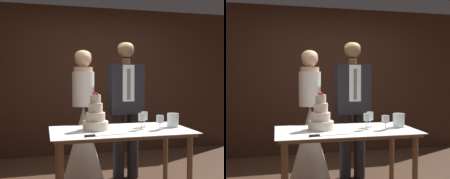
% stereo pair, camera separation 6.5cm
% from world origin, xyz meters
% --- Properties ---
extents(wall_back, '(5.32, 0.12, 2.56)m').
position_xyz_m(wall_back, '(0.00, 2.06, 1.28)').
color(wall_back, '#382116').
rests_on(wall_back, ground_plane).
extents(cake_table, '(1.44, 0.75, 0.80)m').
position_xyz_m(cake_table, '(-0.20, -0.08, 0.70)').
color(cake_table, brown).
rests_on(cake_table, ground_plane).
extents(tiered_cake, '(0.26, 0.26, 0.38)m').
position_xyz_m(tiered_cake, '(-0.46, -0.03, 0.92)').
color(tiered_cake, beige).
rests_on(tiered_cake, cake_table).
extents(cake_knife, '(0.42, 0.09, 0.02)m').
position_xyz_m(cake_knife, '(-0.50, -0.35, 0.81)').
color(cake_knife, silver).
rests_on(cake_knife, cake_table).
extents(wine_glass_near, '(0.08, 0.08, 0.15)m').
position_xyz_m(wine_glass_near, '(0.18, -0.19, 0.91)').
color(wine_glass_near, silver).
rests_on(wine_glass_near, cake_table).
extents(wine_glass_middle, '(0.07, 0.07, 0.17)m').
position_xyz_m(wine_glass_middle, '(0.08, 0.00, 0.92)').
color(wine_glass_middle, silver).
rests_on(wine_glass_middle, cake_table).
extents(wine_glass_far, '(0.06, 0.06, 0.17)m').
position_xyz_m(wine_glass_far, '(0.00, -0.14, 0.92)').
color(wine_glass_far, silver).
rests_on(wine_glass_far, cake_table).
extents(hurricane_candle, '(0.13, 0.13, 0.15)m').
position_xyz_m(hurricane_candle, '(0.39, -0.07, 0.87)').
color(hurricane_candle, silver).
rests_on(hurricane_candle, cake_table).
extents(bride, '(0.54, 0.54, 1.69)m').
position_xyz_m(bride, '(-0.49, 0.69, 0.62)').
color(bride, white).
rests_on(bride, ground_plane).
extents(groom, '(0.44, 0.25, 1.81)m').
position_xyz_m(groom, '(0.08, 0.69, 1.03)').
color(groom, black).
rests_on(groom, ground_plane).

